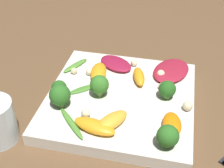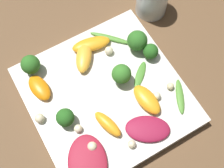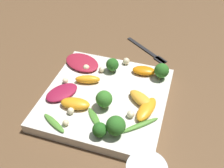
{
  "view_description": "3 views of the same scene",
  "coord_description": "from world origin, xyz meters",
  "views": [
    {
      "loc": [
        -0.48,
        -0.09,
        0.42
      ],
      "look_at": [
        0.01,
        0.02,
        0.05
      ],
      "focal_mm": 50.0,
      "sensor_mm": 36.0,
      "label": 1
    },
    {
      "loc": [
        0.2,
        -0.1,
        0.59
      ],
      "look_at": [
        -0.01,
        0.02,
        0.04
      ],
      "focal_mm": 50.0,
      "sensor_mm": 36.0,
      "label": 2
    },
    {
      "loc": [
        -0.15,
        0.43,
        0.47
      ],
      "look_at": [
        -0.01,
        -0.02,
        0.05
      ],
      "focal_mm": 42.0,
      "sensor_mm": 36.0,
      "label": 3
    }
  ],
  "objects": [
    {
      "name": "broccoli_floret_1",
      "position": [
        -0.03,
        0.12,
        0.04
      ],
      "size": [
        0.03,
        0.03,
        0.03
      ],
      "color": "#84AD5B",
      "rests_on": "plate"
    },
    {
      "name": "ground_plane",
      "position": [
        0.0,
        0.0,
        0.0
      ],
      "size": [
        2.4,
        2.4,
        0.0
      ],
      "primitive_type": "plane",
      "color": "brown"
    },
    {
      "name": "orange_segment_1",
      "position": [
        0.05,
        0.06,
        0.04
      ],
      "size": [
        0.07,
        0.04,
        0.02
      ],
      "color": "orange",
      "rests_on": "plate"
    },
    {
      "name": "arugula_sprig_2",
      "position": [
        0.08,
        0.12,
        0.03
      ],
      "size": [
        0.07,
        0.05,
        0.01
      ],
      "color": "#518E33",
      "rests_on": "plate"
    },
    {
      "name": "macadamia_nut_3",
      "position": [
        0.05,
        0.08,
        0.03
      ],
      "size": [
        0.02,
        0.02,
        0.02
      ],
      "color": "beige",
      "rests_on": "plate"
    },
    {
      "name": "arugula_sprig_1",
      "position": [
        0.0,
        0.08,
        0.03
      ],
      "size": [
        0.05,
        0.06,
        0.0
      ],
      "color": "#47842D",
      "rests_on": "plate"
    },
    {
      "name": "arugula_sprig_0",
      "position": [
        -0.1,
        0.07,
        0.03
      ],
      "size": [
        0.07,
        0.07,
        0.01
      ],
      "color": "#518E33",
      "rests_on": "plate"
    },
    {
      "name": "orange_segment_0",
      "position": [
        -0.09,
        -0.0,
        0.04
      ],
      "size": [
        0.08,
        0.07,
        0.02
      ],
      "color": "#FCAD33",
      "rests_on": "plate"
    },
    {
      "name": "broccoli_floret_4",
      "position": [
        -0.06,
        0.1,
        0.05
      ],
      "size": [
        0.04,
        0.04,
        0.05
      ],
      "color": "#7A9E51",
      "rests_on": "plate"
    },
    {
      "name": "orange_segment_3",
      "position": [
        -0.11,
        0.03,
        0.03
      ],
      "size": [
        0.05,
        0.08,
        0.02
      ],
      "color": "orange",
      "rests_on": "plate"
    },
    {
      "name": "orange_segment_4",
      "position": [
        -0.07,
        -0.11,
        0.03
      ],
      "size": [
        0.06,
        0.04,
        0.02
      ],
      "color": "orange",
      "rests_on": "plate"
    },
    {
      "name": "macadamia_nut_6",
      "position": [
        0.04,
        -0.08,
        0.03
      ],
      "size": [
        0.02,
        0.02,
        0.02
      ],
      "color": "beige",
      "rests_on": "plate"
    },
    {
      "name": "macadamia_nut_5",
      "position": [
        -0.02,
        -0.13,
        0.03
      ],
      "size": [
        0.02,
        0.02,
        0.02
      ],
      "color": "beige",
      "rests_on": "plate"
    },
    {
      "name": "macadamia_nut_1",
      "position": [
        0.11,
        -0.01,
        0.03
      ],
      "size": [
        0.01,
        0.01,
        0.01
      ],
      "color": "beige",
      "rests_on": "plate"
    },
    {
      "name": "broccoli_floret_2",
      "position": [
        0.01,
        -0.09,
        0.05
      ],
      "size": [
        0.03,
        0.03,
        0.04
      ],
      "color": "#7A9E51",
      "rests_on": "plate"
    },
    {
      "name": "macadamia_nut_2",
      "position": [
        0.05,
        0.11,
        0.03
      ],
      "size": [
        0.01,
        0.01,
        0.01
      ],
      "color": "beige",
      "rests_on": "plate"
    },
    {
      "name": "broccoli_floret_3",
      "position": [
        -0.12,
        -0.1,
        0.05
      ],
      "size": [
        0.04,
        0.04,
        0.04
      ],
      "color": "#84AD5B",
      "rests_on": "plate"
    },
    {
      "name": "radicchio_leaf_1",
      "position": [
        0.1,
        -0.09,
        0.03
      ],
      "size": [
        0.12,
        0.1,
        0.01
      ],
      "color": "maroon",
      "rests_on": "plate"
    },
    {
      "name": "radicchio_leaf_0",
      "position": [
        0.1,
        0.03,
        0.03
      ],
      "size": [
        0.09,
        0.1,
        0.01
      ],
      "color": "maroon",
      "rests_on": "plate"
    },
    {
      "name": "macadamia_nut_4",
      "position": [
        0.08,
        -0.07,
        0.03
      ],
      "size": [
        0.02,
        0.02,
        0.02
      ],
      "color": "beige",
      "rests_on": "plate"
    },
    {
      "name": "broccoli_floret_0",
      "position": [
        -0.01,
        0.04,
        0.05
      ],
      "size": [
        0.04,
        0.04,
        0.05
      ],
      "color": "#84AD5B",
      "rests_on": "plate"
    },
    {
      "name": "orange_segment_2",
      "position": [
        0.06,
        -0.03,
        0.04
      ],
      "size": [
        0.07,
        0.04,
        0.02
      ],
      "color": "orange",
      "rests_on": "plate"
    },
    {
      "name": "macadamia_nut_0",
      "position": [
        -0.08,
        0.05,
        0.03
      ],
      "size": [
        0.02,
        0.02,
        0.02
      ],
      "color": "beige",
      "rests_on": "plate"
    },
    {
      "name": "plate",
      "position": [
        0.0,
        0.0,
        0.01
      ],
      "size": [
        0.29,
        0.29,
        0.03
      ],
      "color": "silver",
      "rests_on": "ground_plane"
    }
  ]
}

